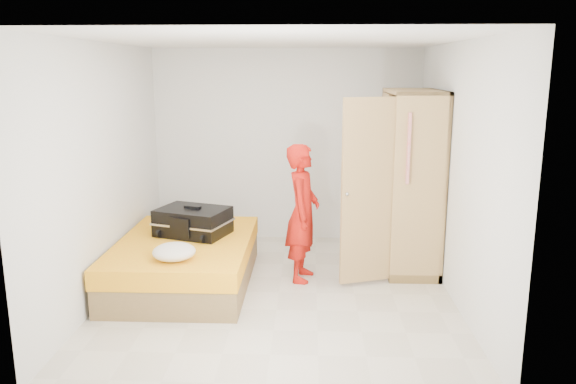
{
  "coord_description": "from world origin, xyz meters",
  "views": [
    {
      "loc": [
        0.32,
        -5.6,
        2.34
      ],
      "look_at": [
        0.08,
        0.44,
        1.0
      ],
      "focal_mm": 35.0,
      "sensor_mm": 36.0,
      "label": 1
    }
  ],
  "objects_px": {
    "bed": "(185,261)",
    "suitcase": "(193,222)",
    "person": "(303,213)",
    "wardrobe": "(407,186)",
    "round_cushion": "(174,252)"
  },
  "relations": [
    {
      "from": "person",
      "to": "wardrobe",
      "type": "bearing_deg",
      "value": -62.43
    },
    {
      "from": "bed",
      "to": "suitcase",
      "type": "bearing_deg",
      "value": 75.39
    },
    {
      "from": "wardrobe",
      "to": "suitcase",
      "type": "distance_m",
      "value": 2.5
    },
    {
      "from": "suitcase",
      "to": "round_cushion",
      "type": "xyz_separation_m",
      "value": [
        -0.01,
        -0.86,
        -0.07
      ]
    },
    {
      "from": "wardrobe",
      "to": "person",
      "type": "relative_size",
      "value": 1.37
    },
    {
      "from": "bed",
      "to": "suitcase",
      "type": "relative_size",
      "value": 2.22
    },
    {
      "from": "suitcase",
      "to": "wardrobe",
      "type": "bearing_deg",
      "value": 27.99
    },
    {
      "from": "person",
      "to": "round_cushion",
      "type": "xyz_separation_m",
      "value": [
        -1.25,
        -0.84,
        -0.19
      ]
    },
    {
      "from": "bed",
      "to": "person",
      "type": "xyz_separation_m",
      "value": [
        1.29,
        0.19,
        0.52
      ]
    },
    {
      "from": "suitcase",
      "to": "round_cushion",
      "type": "distance_m",
      "value": 0.86
    },
    {
      "from": "bed",
      "to": "wardrobe",
      "type": "distance_m",
      "value": 2.68
    },
    {
      "from": "wardrobe",
      "to": "suitcase",
      "type": "xyz_separation_m",
      "value": [
        -2.45,
        -0.4,
        -0.35
      ]
    },
    {
      "from": "bed",
      "to": "person",
      "type": "relative_size",
      "value": 1.31
    },
    {
      "from": "wardrobe",
      "to": "suitcase",
      "type": "bearing_deg",
      "value": -170.66
    },
    {
      "from": "wardrobe",
      "to": "bed",
      "type": "bearing_deg",
      "value": -166.2
    }
  ]
}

